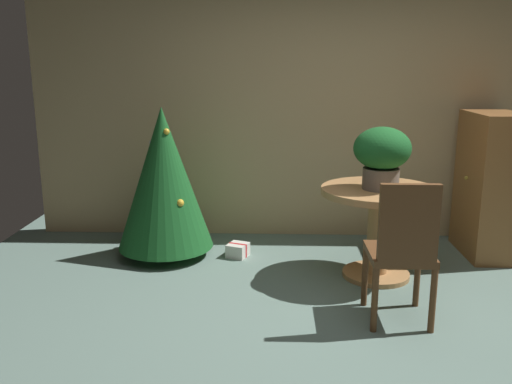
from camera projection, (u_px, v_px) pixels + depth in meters
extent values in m
plane|color=slate|center=(361.00, 334.00, 3.60)|extent=(6.60, 6.60, 0.00)
cube|color=tan|center=(333.00, 109.00, 5.44)|extent=(6.00, 0.10, 2.60)
cylinder|color=#B27F4C|center=(376.00, 274.00, 4.57)|extent=(0.56, 0.56, 0.04)
cylinder|color=#B27F4C|center=(378.00, 234.00, 4.49)|extent=(0.17, 0.17, 0.67)
cylinder|color=#B27F4C|center=(380.00, 191.00, 4.41)|extent=(0.95, 0.95, 0.05)
cylinder|color=#665B51|center=(381.00, 179.00, 4.35)|extent=(0.29, 0.29, 0.17)
ellipsoid|color=#195623|center=(382.00, 148.00, 4.30)|extent=(0.45, 0.45, 0.34)
sphere|color=#EAD14C|center=(401.00, 145.00, 4.29)|extent=(0.07, 0.07, 0.07)
sphere|color=#EAD14C|center=(366.00, 139.00, 4.26)|extent=(0.09, 0.09, 0.09)
sphere|color=#EAD14C|center=(406.00, 146.00, 4.28)|extent=(0.06, 0.06, 0.06)
cylinder|color=brown|center=(365.00, 276.00, 3.98)|extent=(0.04, 0.04, 0.45)
cylinder|color=brown|center=(417.00, 277.00, 3.97)|extent=(0.04, 0.04, 0.45)
cylinder|color=brown|center=(375.00, 300.00, 3.59)|extent=(0.04, 0.04, 0.45)
cylinder|color=brown|center=(433.00, 301.00, 3.58)|extent=(0.04, 0.04, 0.45)
cube|color=brown|center=(399.00, 254.00, 3.72)|extent=(0.42, 0.45, 0.05)
cube|color=brown|center=(409.00, 223.00, 3.46)|extent=(0.38, 0.05, 0.51)
cylinder|color=brown|center=(167.00, 250.00, 5.08)|extent=(0.10, 0.10, 0.09)
cone|color=#195623|center=(164.00, 178.00, 4.92)|extent=(0.87, 0.87, 1.28)
sphere|color=gold|center=(154.00, 195.00, 5.21)|extent=(0.06, 0.06, 0.06)
sphere|color=gold|center=(166.00, 132.00, 4.77)|extent=(0.06, 0.06, 0.06)
sphere|color=red|center=(166.00, 141.00, 4.93)|extent=(0.07, 0.07, 0.07)
sphere|color=gold|center=(180.00, 203.00, 4.76)|extent=(0.07, 0.07, 0.07)
sphere|color=#2D51A8|center=(182.00, 194.00, 4.82)|extent=(0.06, 0.06, 0.06)
sphere|color=silver|center=(152.00, 143.00, 4.87)|extent=(0.04, 0.04, 0.04)
cube|color=silver|center=(238.00, 250.00, 5.03)|extent=(0.23, 0.23, 0.12)
cube|color=red|center=(238.00, 250.00, 5.03)|extent=(0.17, 0.09, 0.12)
cube|color=brown|center=(491.00, 185.00, 4.98)|extent=(0.43, 0.75, 1.32)
sphere|color=#B29338|center=(466.00, 178.00, 4.97)|extent=(0.04, 0.04, 0.04)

